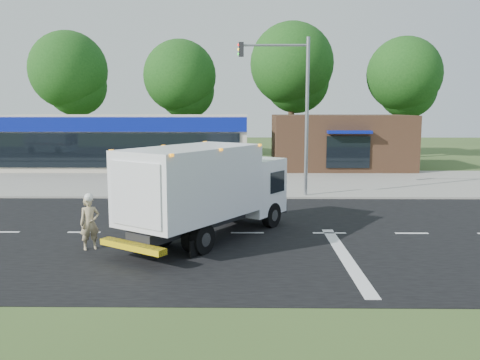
# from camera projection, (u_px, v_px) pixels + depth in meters

# --- Properties ---
(ground) EXTENTS (120.00, 120.00, 0.00)m
(ground) POSITION_uv_depth(u_px,v_px,m) (247.00, 233.00, 18.56)
(ground) COLOR #385123
(ground) RESTS_ON ground
(road_asphalt) EXTENTS (60.00, 14.00, 0.02)m
(road_asphalt) POSITION_uv_depth(u_px,v_px,m) (247.00, 233.00, 18.56)
(road_asphalt) COLOR black
(road_asphalt) RESTS_ON ground
(sidewalk) EXTENTS (60.00, 2.40, 0.12)m
(sidewalk) POSITION_uv_depth(u_px,v_px,m) (247.00, 194.00, 26.67)
(sidewalk) COLOR gray
(sidewalk) RESTS_ON ground
(parking_apron) EXTENTS (60.00, 9.00, 0.02)m
(parking_apron) POSITION_uv_depth(u_px,v_px,m) (247.00, 179.00, 32.42)
(parking_apron) COLOR gray
(parking_apron) RESTS_ON ground
(lane_markings) EXTENTS (55.20, 7.00, 0.01)m
(lane_markings) POSITION_uv_depth(u_px,v_px,m) (287.00, 243.00, 17.21)
(lane_markings) COLOR silver
(lane_markings) RESTS_ON road_asphalt
(ems_box_truck) EXTENTS (6.01, 7.45, 3.29)m
(ems_box_truck) POSITION_uv_depth(u_px,v_px,m) (206.00, 185.00, 17.46)
(ems_box_truck) COLOR black
(ems_box_truck) RESTS_ON ground
(emergency_worker) EXTENTS (0.76, 0.67, 1.85)m
(emergency_worker) POSITION_uv_depth(u_px,v_px,m) (90.00, 222.00, 16.33)
(emergency_worker) COLOR tan
(emergency_worker) RESTS_ON ground
(retail_strip_mall) EXTENTS (18.00, 6.20, 4.00)m
(retail_strip_mall) POSITION_uv_depth(u_px,v_px,m) (127.00, 142.00, 38.12)
(retail_strip_mall) COLOR beige
(retail_strip_mall) RESTS_ON ground
(brown_storefront) EXTENTS (10.00, 6.70, 4.00)m
(brown_storefront) POSITION_uv_depth(u_px,v_px,m) (340.00, 142.00, 37.97)
(brown_storefront) COLOR #382316
(brown_storefront) RESTS_ON ground
(traffic_signal_pole) EXTENTS (3.51, 0.25, 8.00)m
(traffic_signal_pole) POSITION_uv_depth(u_px,v_px,m) (294.00, 100.00, 25.36)
(traffic_signal_pole) COLOR gray
(traffic_signal_pole) RESTS_ON ground
(background_trees) EXTENTS (36.77, 7.39, 12.10)m
(background_trees) POSITION_uv_depth(u_px,v_px,m) (237.00, 76.00, 45.40)
(background_trees) COLOR #332114
(background_trees) RESTS_ON ground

